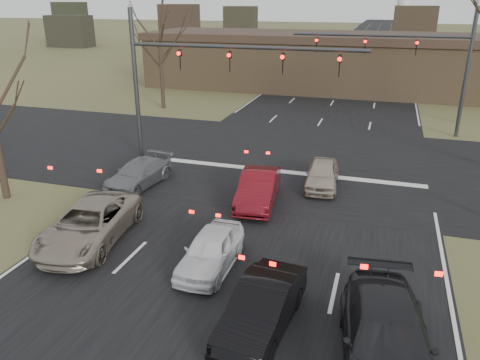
% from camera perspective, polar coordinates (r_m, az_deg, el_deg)
% --- Properties ---
extents(ground, '(360.00, 360.00, 0.00)m').
position_cam_1_polar(ground, '(13.31, -6.20, -18.00)').
color(ground, '#4D512B').
rests_on(ground, ground).
extents(road_main, '(14.00, 300.00, 0.02)m').
position_cam_1_polar(road_main, '(70.00, 14.13, 13.75)').
color(road_main, black).
rests_on(road_main, ground).
extents(road_cross, '(200.00, 14.00, 0.02)m').
position_cam_1_polar(road_cross, '(26.13, 6.88, 2.38)').
color(road_cross, black).
rests_on(road_cross, ground).
extents(building, '(42.40, 10.40, 5.30)m').
position_cam_1_polar(building, '(47.76, 14.88, 13.67)').
color(building, brown).
rests_on(building, ground).
extents(mast_arm_near, '(12.12, 0.24, 8.00)m').
position_cam_1_polar(mast_arm_near, '(24.56, -5.92, 13.36)').
color(mast_arm_near, '#383A3D').
rests_on(mast_arm_near, ground).
extents(mast_arm_far, '(11.12, 0.24, 8.00)m').
position_cam_1_polar(mast_arm_far, '(32.59, 21.17, 13.93)').
color(mast_arm_far, '#383A3D').
rests_on(mast_arm_far, ground).
extents(streetlight_right_far, '(2.34, 0.25, 10.00)m').
position_cam_1_polar(streetlight_right_far, '(36.80, 26.03, 14.82)').
color(streetlight_right_far, gray).
rests_on(streetlight_right_far, ground).
extents(tree_left_far, '(5.70, 5.70, 9.50)m').
position_cam_1_polar(tree_left_far, '(38.51, -9.96, 19.38)').
color(tree_left_far, black).
rests_on(tree_left_far, ground).
extents(car_silver_suv, '(3.04, 5.46, 1.44)m').
position_cam_1_polar(car_silver_suv, '(18.00, -17.88, -5.09)').
color(car_silver_suv, gray).
rests_on(car_silver_suv, ground).
extents(car_white_sedan, '(1.50, 3.70, 1.26)m').
position_cam_1_polar(car_white_sedan, '(15.67, -3.61, -8.51)').
color(car_white_sedan, white).
rests_on(car_white_sedan, ground).
extents(car_black_hatch, '(1.77, 4.18, 1.34)m').
position_cam_1_polar(car_black_hatch, '(12.99, 2.70, -15.25)').
color(car_black_hatch, black).
rests_on(car_black_hatch, ground).
extents(car_charcoal_sedan, '(2.73, 5.43, 1.51)m').
position_cam_1_polar(car_charcoal_sedan, '(12.35, 17.40, -18.10)').
color(car_charcoal_sedan, black).
rests_on(car_charcoal_sedan, ground).
extents(car_grey_ahead, '(2.15, 4.32, 1.21)m').
position_cam_1_polar(car_grey_ahead, '(22.81, -12.25, 0.77)').
color(car_grey_ahead, slate).
rests_on(car_grey_ahead, ground).
extents(car_red_ahead, '(2.00, 4.46, 1.42)m').
position_cam_1_polar(car_red_ahead, '(20.31, 2.23, -1.00)').
color(car_red_ahead, '#5F0D15').
rests_on(car_red_ahead, ground).
extents(car_silver_ahead, '(1.74, 3.79, 1.26)m').
position_cam_1_polar(car_silver_ahead, '(22.47, 9.98, 0.69)').
color(car_silver_ahead, '#B7A694').
rests_on(car_silver_ahead, ground).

